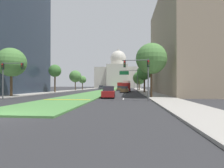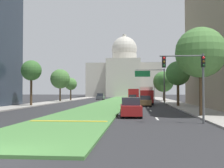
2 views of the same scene
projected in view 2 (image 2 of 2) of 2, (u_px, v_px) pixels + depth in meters
name	position (u px, v px, depth m)	size (l,w,h in m)	color
ground_plane	(115.00, 101.00, 68.65)	(260.00, 260.00, 0.00)	#2B2B2D
grass_median	(113.00, 102.00, 62.78)	(6.49, 106.07, 0.14)	#4C8442
median_curb_nose	(68.00, 121.00, 20.97)	(5.84, 0.50, 0.04)	gold
lane_dashes_right	(146.00, 105.00, 48.10)	(0.16, 45.08, 0.01)	silver
sidewalk_left	(51.00, 102.00, 57.96)	(4.00, 106.07, 0.15)	#9E9991
sidewalk_right	(173.00, 103.00, 55.86)	(4.00, 106.07, 0.15)	#9E9991
capitol_building	(124.00, 75.00, 126.72)	(32.30, 24.26, 28.30)	beige
traffic_light_near_right	(192.00, 72.00, 20.83)	(3.34, 0.35, 5.20)	#515456
traffic_light_far_right	(154.00, 88.00, 74.80)	(0.28, 0.35, 5.20)	#515456
overhead_guide_sign	(153.00, 79.00, 51.04)	(5.43, 0.20, 6.50)	#515456
street_tree_right_near	(201.00, 53.00, 26.24)	(4.73, 4.73, 8.41)	#4C3823
street_tree_left_mid	(31.00, 71.00, 44.64)	(3.25, 3.25, 7.35)	#4C3823
street_tree_right_mid	(178.00, 74.00, 43.72)	(3.82, 3.82, 7.11)	#4C3823
street_tree_left_far	(60.00, 79.00, 62.98)	(4.39, 4.39, 7.38)	#4C3823
street_tree_right_far	(165.00, 80.00, 59.85)	(2.94, 2.94, 6.37)	#4C3823
street_tree_left_distant	(71.00, 84.00, 69.81)	(3.05, 3.05, 5.74)	#4C3823
street_tree_right_distant	(164.00, 82.00, 68.10)	(5.04, 5.04, 7.26)	#4C3823
sedan_lead_stopped	(131.00, 108.00, 26.23)	(2.16, 4.43, 1.82)	maroon
sedan_midblock	(146.00, 101.00, 44.84)	(2.19, 4.57, 1.69)	brown
sedan_distant	(133.00, 98.00, 62.53)	(1.98, 4.64, 1.64)	brown
sedan_far_horizon	(101.00, 97.00, 78.44)	(1.98, 4.52, 1.80)	#4C5156
box_truck_delivery	(146.00, 95.00, 51.15)	(2.40, 6.40, 3.20)	maroon
city_bus	(134.00, 94.00, 71.06)	(2.62, 11.00, 2.95)	#B21E1E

